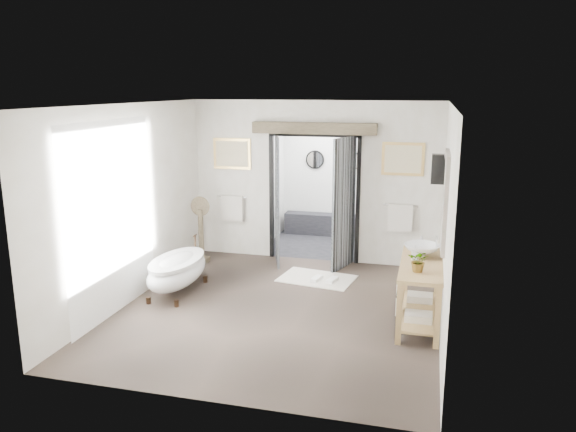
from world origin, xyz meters
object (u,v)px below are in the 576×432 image
object	(u,v)px
rug	(317,278)
vanity	(418,287)
basin	(422,250)
clawfoot_tub	(177,270)

from	to	relation	value
rug	vanity	bearing A→B (deg)	-39.97
basin	clawfoot_tub	bearing A→B (deg)	-156.56
vanity	rug	world-z (taller)	vanity
clawfoot_tub	vanity	xyz separation A→B (m)	(3.63, -0.24, 0.14)
clawfoot_tub	vanity	bearing A→B (deg)	-3.77
vanity	clawfoot_tub	bearing A→B (deg)	176.23
vanity	rug	xyz separation A→B (m)	(-1.67, 1.40, -0.50)
basin	vanity	bearing A→B (deg)	-70.13
vanity	rug	size ratio (longest dim) A/B	1.33
vanity	basin	world-z (taller)	basin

